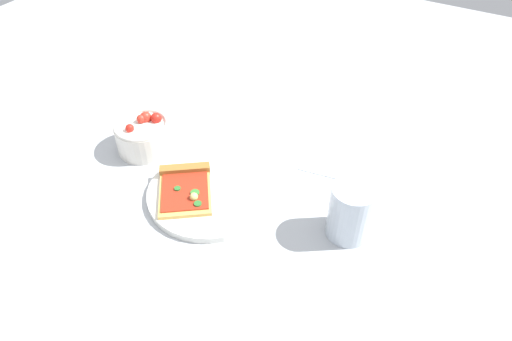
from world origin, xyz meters
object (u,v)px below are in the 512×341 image
object	(u,v)px
plate	(209,194)
paper_napkin	(335,158)
salad_bowl	(143,135)
soda_glass	(350,213)
pizza_slice_main	(185,187)

from	to	relation	value
plate	paper_napkin	world-z (taller)	plate
plate	paper_napkin	distance (m)	0.29
salad_bowl	soda_glass	world-z (taller)	soda_glass
pizza_slice_main	paper_napkin	xyz separation A→B (m)	(0.22, 0.25, -0.02)
salad_bowl	paper_napkin	size ratio (longest dim) A/B	0.95
plate	pizza_slice_main	distance (m)	0.05
plate	salad_bowl	xyz separation A→B (m)	(-0.21, 0.06, 0.03)
plate	salad_bowl	bearing A→B (deg)	165.25
plate	pizza_slice_main	world-z (taller)	pizza_slice_main
salad_bowl	soda_glass	xyz separation A→B (m)	(0.48, -0.01, 0.01)
pizza_slice_main	soda_glass	distance (m)	0.33
pizza_slice_main	paper_napkin	world-z (taller)	pizza_slice_main
pizza_slice_main	salad_bowl	bearing A→B (deg)	156.14
plate	soda_glass	size ratio (longest dim) A/B	2.27
plate	paper_napkin	size ratio (longest dim) A/B	1.99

